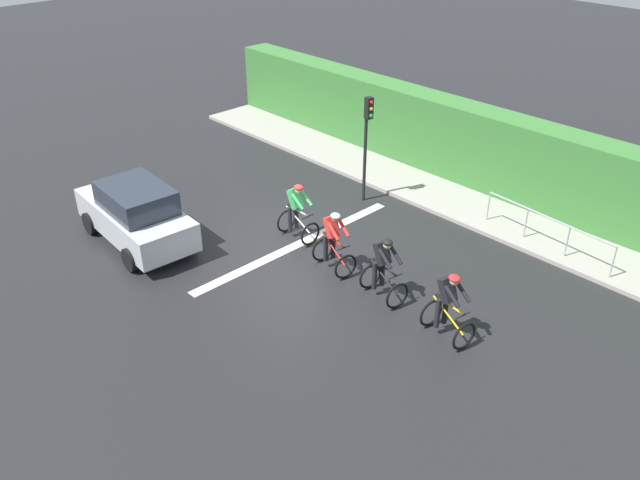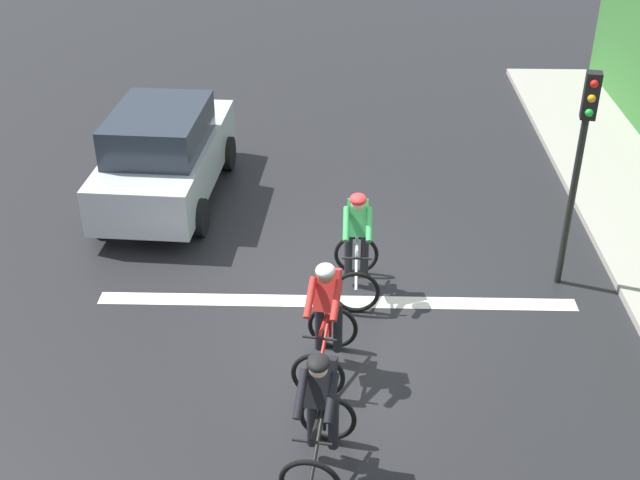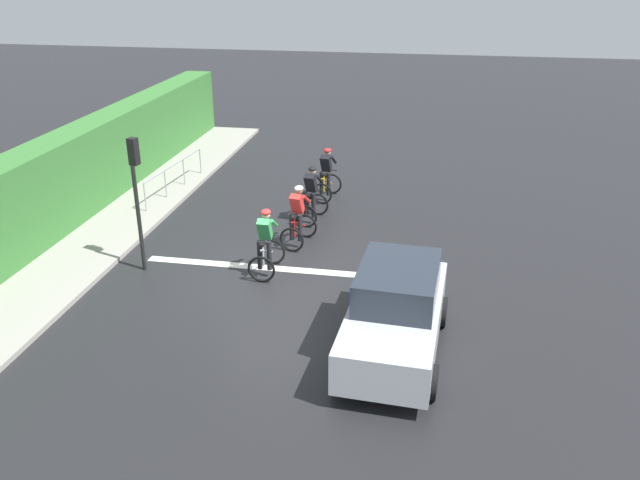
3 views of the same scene
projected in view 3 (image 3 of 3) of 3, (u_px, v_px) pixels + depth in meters
ground_plane at (277, 276)px, 15.96m from camera, size 80.00×80.00×0.00m
sidewalk_kerb at (104, 227)px, 18.64m from camera, size 2.80×23.49×0.12m
stone_wall_low at (74, 220)px, 18.72m from camera, size 0.44×23.49×0.46m
hedge_wall at (59, 184)px, 18.34m from camera, size 1.10×23.49×2.57m
road_marking_stop_line at (281, 269)px, 16.30m from camera, size 7.00×0.30×0.01m
cyclist_lead at (327, 175)px, 20.67m from camera, size 0.83×1.17×1.66m
cyclist_second at (312, 196)px, 18.91m from camera, size 0.84×1.17×1.66m
cyclist_mid at (298, 217)px, 17.35m from camera, size 0.85×1.18×1.66m
cyclist_fourth at (266, 244)px, 15.76m from camera, size 0.70×1.09×1.66m
car_silver at (396, 312)px, 12.60m from camera, size 2.08×4.20×1.76m
traffic_light_near_crossing at (136, 184)px, 15.44m from camera, size 0.23×0.31×3.34m
pedestrian_railing_kerbside at (174, 171)px, 21.10m from camera, size 0.40×3.92×1.03m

